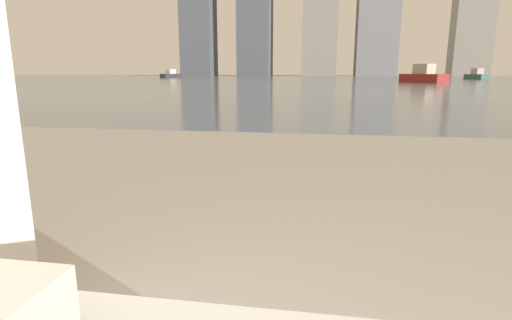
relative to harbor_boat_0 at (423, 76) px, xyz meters
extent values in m
cube|color=slate|center=(-10.21, 18.69, -0.66)|extent=(180.00, 110.00, 0.01)
cube|color=maroon|center=(0.00, 0.00, -0.22)|extent=(4.16, 5.03, 0.86)
cube|color=#B2A893|center=(0.00, 0.00, 0.70)|extent=(2.06, 2.22, 0.99)
cube|color=#335647|center=(12.73, 22.51, -0.28)|extent=(2.51, 4.51, 0.75)
cube|color=#B2A893|center=(12.73, 22.51, 0.52)|extent=(1.44, 1.82, 0.85)
cube|color=#2D2D33|center=(-38.54, 30.57, -0.27)|extent=(3.08, 4.58, 0.76)
cube|color=silver|center=(-38.54, 30.57, 0.54)|extent=(1.64, 1.92, 0.87)
cube|color=gray|center=(-11.36, 74.69, 11.75)|extent=(9.39, 11.03, 24.82)
camera|label=1|loc=(-9.85, -43.10, 0.37)|focal=28.00mm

